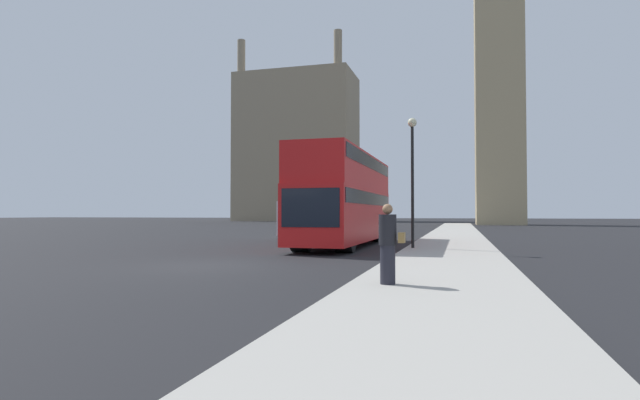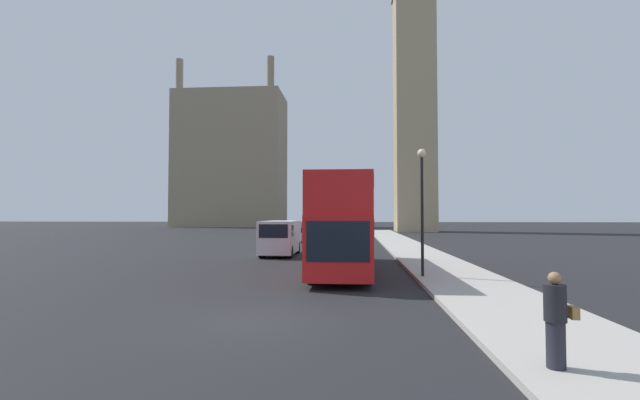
{
  "view_description": "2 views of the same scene",
  "coord_description": "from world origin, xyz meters",
  "px_view_note": "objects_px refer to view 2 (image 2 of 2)",
  "views": [
    {
      "loc": [
        7.15,
        -13.12,
        1.52
      ],
      "look_at": [
        0.7,
        9.78,
        2.16
      ],
      "focal_mm": 28.0,
      "sensor_mm": 36.0,
      "label": 1
    },
    {
      "loc": [
        2.51,
        -10.71,
        2.64
      ],
      "look_at": [
        0.38,
        16.47,
        3.59
      ],
      "focal_mm": 24.0,
      "sensor_mm": 36.0,
      "label": 2
    }
  ],
  "objects_px": {
    "street_lamp": "(422,191)",
    "parked_sedan": "(299,235)",
    "red_double_decker_bus": "(342,221)",
    "pedestrian": "(556,320)",
    "clock_tower": "(414,37)",
    "white_van": "(280,237)"
  },
  "relations": [
    {
      "from": "clock_tower",
      "to": "street_lamp",
      "type": "xyz_separation_m",
      "value": [
        -6.99,
        -51.28,
        -27.73
      ]
    },
    {
      "from": "white_van",
      "to": "street_lamp",
      "type": "distance_m",
      "value": 12.61
    },
    {
      "from": "clock_tower",
      "to": "street_lamp",
      "type": "distance_m",
      "value": 58.71
    },
    {
      "from": "red_double_decker_bus",
      "to": "white_van",
      "type": "distance_m",
      "value": 8.45
    },
    {
      "from": "red_double_decker_bus",
      "to": "pedestrian",
      "type": "bearing_deg",
      "value": -73.7
    },
    {
      "from": "red_double_decker_bus",
      "to": "pedestrian",
      "type": "distance_m",
      "value": 13.66
    },
    {
      "from": "pedestrian",
      "to": "street_lamp",
      "type": "relative_size",
      "value": 0.3
    },
    {
      "from": "pedestrian",
      "to": "red_double_decker_bus",
      "type": "bearing_deg",
      "value": 106.3
    },
    {
      "from": "white_van",
      "to": "clock_tower",
      "type": "bearing_deg",
      "value": 70.68
    },
    {
      "from": "red_double_decker_bus",
      "to": "street_lamp",
      "type": "distance_m",
      "value": 4.4
    },
    {
      "from": "red_double_decker_bus",
      "to": "parked_sedan",
      "type": "relative_size",
      "value": 2.49
    },
    {
      "from": "white_van",
      "to": "pedestrian",
      "type": "height_order",
      "value": "white_van"
    },
    {
      "from": "clock_tower",
      "to": "red_double_decker_bus",
      "type": "bearing_deg",
      "value": -101.97
    },
    {
      "from": "street_lamp",
      "to": "parked_sedan",
      "type": "bearing_deg",
      "value": 108.53
    },
    {
      "from": "pedestrian",
      "to": "street_lamp",
      "type": "bearing_deg",
      "value": 92.61
    },
    {
      "from": "clock_tower",
      "to": "white_van",
      "type": "relative_size",
      "value": 11.86
    },
    {
      "from": "white_van",
      "to": "red_double_decker_bus",
      "type": "bearing_deg",
      "value": -59.78
    },
    {
      "from": "red_double_decker_bus",
      "to": "street_lamp",
      "type": "xyz_separation_m",
      "value": [
        3.34,
        -2.58,
        1.24
      ]
    },
    {
      "from": "clock_tower",
      "to": "pedestrian",
      "type": "height_order",
      "value": "clock_tower"
    },
    {
      "from": "street_lamp",
      "to": "parked_sedan",
      "type": "relative_size",
      "value": 1.14
    },
    {
      "from": "clock_tower",
      "to": "parked_sedan",
      "type": "xyz_separation_m",
      "value": [
        -15.19,
        -26.82,
        -30.69
      ]
    },
    {
      "from": "pedestrian",
      "to": "parked_sedan",
      "type": "height_order",
      "value": "pedestrian"
    }
  ]
}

